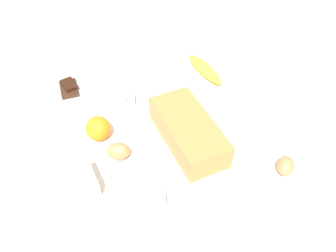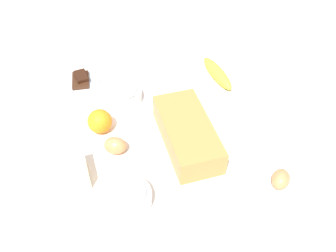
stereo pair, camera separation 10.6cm
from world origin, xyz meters
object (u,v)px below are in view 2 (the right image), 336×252
at_px(loaf_pan, 187,133).
at_px(egg_beside_bowl, 281,179).
at_px(orange_fruit, 100,121).
at_px(butter_block, 75,172).
at_px(flour_bowl, 121,93).
at_px(banana, 217,73).
at_px(egg_near_butter, 115,146).
at_px(chocolate_plate, 81,81).
at_px(sugar_bowl, 126,196).

relative_size(loaf_pan, egg_beside_bowl, 4.80).
bearing_deg(orange_fruit, butter_block, 159.59).
relative_size(flour_bowl, orange_fruit, 1.76).
bearing_deg(orange_fruit, egg_beside_bowl, -119.44).
relative_size(banana, egg_near_butter, 2.89).
xyz_separation_m(banana, chocolate_plate, (0.03, 0.47, -0.01)).
bearing_deg(banana, butter_block, 128.85).
xyz_separation_m(sugar_bowl, butter_block, (0.09, 0.13, 0.00)).
bearing_deg(chocolate_plate, flour_bowl, -127.83).
relative_size(sugar_bowl, chocolate_plate, 0.98).
xyz_separation_m(sugar_bowl, egg_near_butter, (0.18, 0.02, -0.00)).
bearing_deg(flour_bowl, loaf_pan, -139.66).
distance_m(egg_near_butter, chocolate_plate, 0.34).
xyz_separation_m(loaf_pan, flour_bowl, (0.21, 0.18, -0.01)).
relative_size(banana, orange_fruit, 2.57).
bearing_deg(egg_near_butter, banana, -50.87).
height_order(sugar_bowl, orange_fruit, orange_fruit).
height_order(loaf_pan, orange_fruit, loaf_pan).
xyz_separation_m(sugar_bowl, chocolate_plate, (0.50, 0.13, -0.02)).
bearing_deg(egg_beside_bowl, chocolate_plate, 47.15).
height_order(sugar_bowl, egg_beside_bowl, sugar_bowl).
relative_size(banana, chocolate_plate, 1.46).
relative_size(flour_bowl, egg_near_butter, 1.97).
bearing_deg(flour_bowl, sugar_bowl, 179.34).
xyz_separation_m(sugar_bowl, banana, (0.47, -0.34, -0.01)).
xyz_separation_m(sugar_bowl, orange_fruit, (0.27, 0.06, 0.01)).
bearing_deg(egg_beside_bowl, loaf_pan, 50.76).
bearing_deg(sugar_bowl, egg_near_butter, 7.29).
height_order(loaf_pan, egg_near_butter, loaf_pan).
xyz_separation_m(sugar_bowl, egg_beside_bowl, (0.00, -0.40, -0.01)).
height_order(banana, chocolate_plate, banana).
xyz_separation_m(flour_bowl, chocolate_plate, (0.11, 0.14, -0.02)).
distance_m(sugar_bowl, banana, 0.58).
bearing_deg(loaf_pan, banana, -37.25).
height_order(egg_near_butter, egg_beside_bowl, egg_near_butter).
bearing_deg(egg_near_butter, egg_beside_bowl, -112.00).
bearing_deg(chocolate_plate, banana, -93.46).
height_order(egg_near_butter, chocolate_plate, egg_near_butter).
distance_m(loaf_pan, butter_block, 0.33).
bearing_deg(butter_block, sugar_bowl, -125.61).
bearing_deg(banana, flour_bowl, 102.97).
bearing_deg(sugar_bowl, chocolate_plate, 14.79).
bearing_deg(flour_bowl, butter_block, 156.01).
relative_size(flour_bowl, banana, 0.68).
xyz_separation_m(butter_block, egg_beside_bowl, (-0.09, -0.53, -0.01)).
distance_m(banana, egg_beside_bowl, 0.47).
distance_m(loaf_pan, banana, 0.33).
height_order(sugar_bowl, butter_block, sugar_bowl).
height_order(butter_block, egg_near_butter, butter_block).
distance_m(sugar_bowl, chocolate_plate, 0.52).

